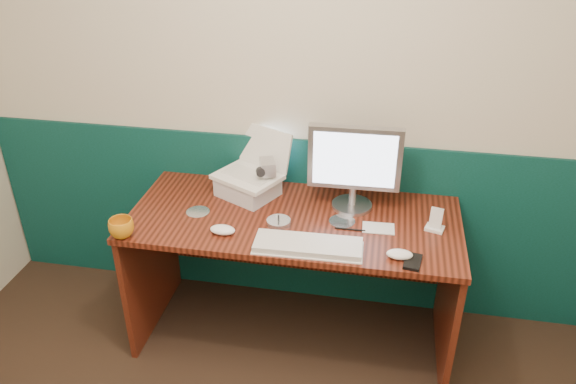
% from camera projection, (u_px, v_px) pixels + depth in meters
% --- Properties ---
extents(back_wall, '(3.50, 0.04, 2.50)m').
position_uv_depth(back_wall, '(295.00, 92.00, 2.80)').
color(back_wall, beige).
rests_on(back_wall, ground).
extents(wainscot, '(3.48, 0.02, 1.00)m').
position_uv_depth(wainscot, '(294.00, 221.00, 3.15)').
color(wainscot, '#073228').
rests_on(wainscot, ground).
extents(desk, '(1.60, 0.70, 0.75)m').
position_uv_depth(desk, '(293.00, 279.00, 2.90)').
color(desk, black).
rests_on(desk, ground).
extents(laptop_riser, '(0.35, 0.33, 0.09)m').
position_uv_depth(laptop_riser, '(248.00, 187.00, 2.88)').
color(laptop_riser, silver).
rests_on(laptop_riser, desk).
extents(laptop, '(0.39, 0.36, 0.26)m').
position_uv_depth(laptop, '(247.00, 156.00, 2.80)').
color(laptop, white).
rests_on(laptop, laptop_riser).
extents(monitor, '(0.45, 0.14, 0.44)m').
position_uv_depth(monitor, '(354.00, 167.00, 2.69)').
color(monitor, '#A4A3A8').
rests_on(monitor, desk).
extents(keyboard, '(0.48, 0.17, 0.03)m').
position_uv_depth(keyboard, '(308.00, 246.00, 2.47)').
color(keyboard, silver).
rests_on(keyboard, desk).
extents(mouse_right, '(0.12, 0.07, 0.04)m').
position_uv_depth(mouse_right, '(400.00, 254.00, 2.41)').
color(mouse_right, white).
rests_on(mouse_right, desk).
extents(mouse_left, '(0.12, 0.08, 0.04)m').
position_uv_depth(mouse_left, '(223.00, 230.00, 2.58)').
color(mouse_left, white).
rests_on(mouse_left, desk).
extents(mug, '(0.15, 0.15, 0.09)m').
position_uv_depth(mug, '(121.00, 228.00, 2.54)').
color(mug, orange).
rests_on(mug, desk).
extents(camcorder, '(0.12, 0.15, 0.19)m').
position_uv_depth(camcorder, '(268.00, 179.00, 2.85)').
color(camcorder, '#B5B4B9').
rests_on(camcorder, desk).
extents(cd_spindle, '(0.11, 0.11, 0.02)m').
position_uv_depth(cd_spindle, '(279.00, 222.00, 2.65)').
color(cd_spindle, silver).
rests_on(cd_spindle, desk).
extents(cd_loose_a, '(0.12, 0.12, 0.00)m').
position_uv_depth(cd_loose_a, '(198.00, 212.00, 2.76)').
color(cd_loose_a, '#B7BDC8').
rests_on(cd_loose_a, desk).
extents(cd_loose_b, '(0.13, 0.13, 0.00)m').
position_uv_depth(cd_loose_b, '(342.00, 221.00, 2.68)').
color(cd_loose_b, '#ACB2BC').
rests_on(cd_loose_b, desk).
extents(pen, '(0.14, 0.01, 0.01)m').
position_uv_depth(pen, '(350.00, 229.00, 2.61)').
color(pen, black).
rests_on(pen, desk).
extents(papers, '(0.15, 0.10, 0.00)m').
position_uv_depth(papers, '(378.00, 228.00, 2.62)').
color(papers, silver).
rests_on(papers, desk).
extents(dock, '(0.10, 0.08, 0.02)m').
position_uv_depth(dock, '(435.00, 228.00, 2.61)').
color(dock, white).
rests_on(dock, desk).
extents(music_player, '(0.06, 0.04, 0.10)m').
position_uv_depth(music_player, '(436.00, 218.00, 2.58)').
color(music_player, white).
rests_on(music_player, dock).
extents(pda, '(0.09, 0.13, 0.01)m').
position_uv_depth(pda, '(413.00, 262.00, 2.38)').
color(pda, black).
rests_on(pda, desk).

